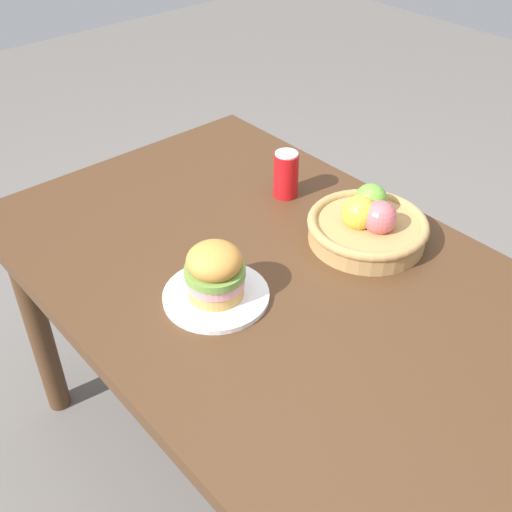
# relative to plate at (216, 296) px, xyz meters

# --- Properties ---
(ground_plane) EXTENTS (8.00, 8.00, 0.00)m
(ground_plane) POSITION_rel_plate_xyz_m (0.01, 0.16, -0.76)
(ground_plane) COLOR slate
(dining_table) EXTENTS (1.40, 0.90, 0.75)m
(dining_table) POSITION_rel_plate_xyz_m (0.01, 0.16, -0.11)
(dining_table) COLOR #4C301C
(dining_table) RESTS_ON ground_plane
(plate) EXTENTS (0.23, 0.23, 0.01)m
(plate) POSITION_rel_plate_xyz_m (0.00, 0.00, 0.00)
(plate) COLOR white
(plate) RESTS_ON dining_table
(sandwich) EXTENTS (0.13, 0.13, 0.13)m
(sandwich) POSITION_rel_plate_xyz_m (0.00, 0.00, 0.07)
(sandwich) COLOR tan
(sandwich) RESTS_ON plate
(soda_can) EXTENTS (0.07, 0.07, 0.13)m
(soda_can) POSITION_rel_plate_xyz_m (-0.21, 0.40, 0.06)
(soda_can) COLOR red
(soda_can) RESTS_ON dining_table
(fruit_basket) EXTENTS (0.29, 0.29, 0.12)m
(fruit_basket) POSITION_rel_plate_xyz_m (0.07, 0.41, 0.04)
(fruit_basket) COLOR tan
(fruit_basket) RESTS_ON dining_table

